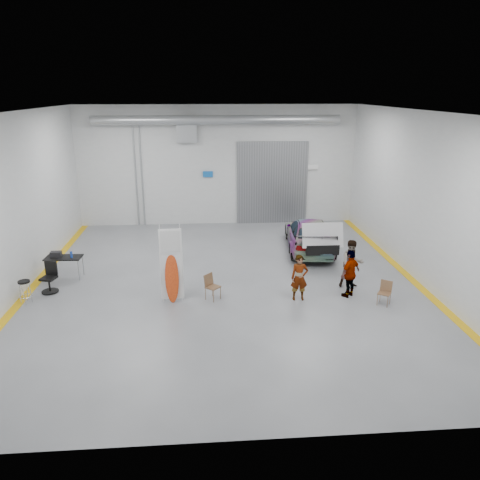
{
  "coord_description": "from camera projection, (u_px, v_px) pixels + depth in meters",
  "views": [
    {
      "loc": [
        -0.7,
        -15.62,
        6.68
      ],
      "look_at": [
        0.54,
        0.39,
        1.5
      ],
      "focal_mm": 35.0,
      "sensor_mm": 36.0,
      "label": 1
    }
  ],
  "objects": [
    {
      "name": "person_c",
      "position": [
        350.0,
        274.0,
        15.6
      ],
      "size": [
        0.99,
        0.9,
        1.64
      ],
      "primitive_type": "imported",
      "rotation": [
        0.0,
        0.0,
        3.81
      ],
      "color": "olive",
      "rests_on": "ground"
    },
    {
      "name": "sedan_car",
      "position": [
        309.0,
        234.0,
        20.28
      ],
      "size": [
        2.43,
        4.92,
        1.37
      ],
      "primitive_type": "imported",
      "rotation": [
        0.0,
        0.0,
        3.03
      ],
      "color": "silver",
      "rests_on": "ground"
    },
    {
      "name": "trunk_lid",
      "position": [
        322.0,
        233.0,
        18.05
      ],
      "size": [
        1.6,
        0.97,
        0.04
      ],
      "primitive_type": "cube",
      "color": "silver",
      "rests_on": "sedan_car"
    },
    {
      "name": "folding_chair_near",
      "position": [
        213.0,
        292.0,
        15.55
      ],
      "size": [
        0.57,
        0.65,
        0.86
      ],
      "rotation": [
        0.0,
        0.0,
        0.84
      ],
      "color": "brown",
      "rests_on": "ground"
    },
    {
      "name": "folding_chair_far",
      "position": [
        384.0,
        298.0,
        15.16
      ],
      "size": [
        0.52,
        0.57,
        0.79
      ],
      "rotation": [
        0.0,
        0.0,
        -0.63
      ],
      "color": "brown",
      "rests_on": "ground"
    },
    {
      "name": "person_b",
      "position": [
        352.0,
        264.0,
        16.37
      ],
      "size": [
        0.86,
        0.67,
        1.72
      ],
      "primitive_type": "imported",
      "rotation": [
        0.0,
        0.0,
        0.03
      ],
      "color": "teal",
      "rests_on": "ground"
    },
    {
      "name": "office_chair",
      "position": [
        49.0,
        279.0,
        16.07
      ],
      "size": [
        0.57,
        0.6,
        1.06
      ],
      "rotation": [
        0.0,
        0.0,
        -0.27
      ],
      "color": "black",
      "rests_on": "ground"
    },
    {
      "name": "shop_stool",
      "position": [
        25.0,
        292.0,
        15.22
      ],
      "size": [
        0.4,
        0.4,
        0.78
      ],
      "rotation": [
        0.0,
        0.0,
        -0.01
      ],
      "color": "black",
      "rests_on": "ground"
    },
    {
      "name": "room_shell",
      "position": [
        228.0,
        161.0,
        17.79
      ],
      "size": [
        14.02,
        16.18,
        6.01
      ],
      "color": "silver",
      "rests_on": "ground"
    },
    {
      "name": "work_table",
      "position": [
        62.0,
        257.0,
        17.15
      ],
      "size": [
        1.33,
        0.72,
        1.06
      ],
      "rotation": [
        0.0,
        0.0,
        -0.05
      ],
      "color": "#909498",
      "rests_on": "ground"
    },
    {
      "name": "ground",
      "position": [
        226.0,
        283.0,
        16.92
      ],
      "size": [
        16.0,
        16.0,
        0.0
      ],
      "primitive_type": "plane",
      "color": "slate",
      "rests_on": "ground"
    },
    {
      "name": "person_a",
      "position": [
        299.0,
        278.0,
        15.37
      ],
      "size": [
        0.58,
        0.39,
        1.56
      ],
      "primitive_type": "imported",
      "rotation": [
        0.0,
        0.0,
        -0.02
      ],
      "color": "olive",
      "rests_on": "ground"
    },
    {
      "name": "surfboard_display",
      "position": [
        171.0,
        271.0,
        15.12
      ],
      "size": [
        0.75,
        0.23,
        2.65
      ],
      "rotation": [
        0.0,
        0.0,
        0.05
      ],
      "color": "white",
      "rests_on": "ground"
    }
  ]
}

